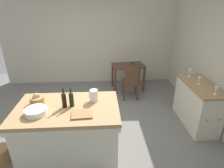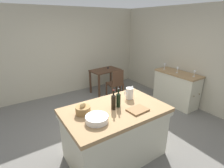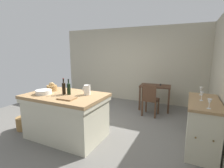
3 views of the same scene
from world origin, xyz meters
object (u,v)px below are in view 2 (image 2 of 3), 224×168
Objects in this scene: writing_desk at (105,73)px; wine_bottle_dark at (118,99)px; wash_bowl at (97,119)px; wine_bottle_amber at (113,101)px; side_cabinet at (176,88)px; wine_glass_left at (177,69)px; island_table at (115,131)px; wine_glass_middle at (165,65)px; pitcher at (129,93)px; wooden_chair at (116,83)px; bread_basket at (83,110)px; wine_glass_far_left at (195,72)px; cutting_board at (138,110)px.

writing_desk is 2.80m from wine_bottle_dark.
wash_bowl is 0.96× the size of wine_bottle_amber.
wine_glass_left is (-0.05, 0.00, 0.56)m from side_cabinet.
wine_bottle_amber is at bearing 172.90° from island_table.
wine_bottle_amber is 2.76m from wine_glass_middle.
wine_glass_left is (2.05, 0.54, 0.00)m from pitcher.
wash_bowl is 3.18m from wine_glass_middle.
wooden_chair is (1.32, 1.90, -0.01)m from island_table.
writing_desk is 3.00m from bread_basket.
wash_bowl reaches higher than island_table.
wine_glass_middle is (2.48, 1.14, 0.53)m from island_table.
wooden_chair is 2.10m from wine_glass_far_left.
wooden_chair is at bearing 127.39° from wine_glass_far_left.
wash_bowl reaches higher than side_cabinet.
bread_basket is (-1.81, -1.76, 0.50)m from wooden_chair.
cutting_board is at bearing -6.67° from wash_bowl.
bread_basket is 0.73× the size of cutting_board.
bread_basket is 0.83m from cutting_board.
wash_bowl is 1.00× the size of wine_bottle_dark.
bread_basket reaches higher than wine_glass_middle.
wine_bottle_dark reaches higher than wine_glass_left.
wine_bottle_dark is at bearing 11.81° from wine_bottle_amber.
wooden_chair is 5.86× the size of wine_glass_far_left.
side_cabinet reaches higher than writing_desk.
wine_glass_far_left is at bearing -61.02° from writing_desk.
bread_basket is at bearing -161.17° from wine_glass_middle.
island_table is at bearing 136.64° from cutting_board.
cutting_board is at bearing -26.92° from bread_basket.
pitcher is 0.73× the size of wine_bottle_amber.
pitcher is 2.14m from wine_glass_far_left.
pitcher reaches higher than wine_glass_left.
writing_desk is at bearing 68.54° from cutting_board.
wooden_chair is at bearing 135.51° from side_cabinet.
cutting_board is at bearing -156.73° from wine_glass_left.
wine_bottle_amber is at bearing -155.56° from wine_glass_middle.
cutting_board is (0.67, -0.08, -0.03)m from wash_bowl.
island_table is 2.63m from wine_glass_far_left.
pitcher is 0.79× the size of cutting_board.
wooden_chair is 5.66× the size of wine_glass_left.
wine_glass_middle is (-0.08, 0.86, 0.01)m from wine_glass_far_left.
wash_bowl is 2.07× the size of wine_glass_far_left.
side_cabinet is 2.15m from writing_desk.
cutting_board is at bearing -148.09° from wine_glass_middle.
wine_glass_left is at bearing 14.83° from pitcher.
wooden_chair is (-0.01, -0.60, -0.15)m from writing_desk.
cutting_board is at bearing -167.23° from wine_glass_far_left.
island_table is 2.83m from writing_desk.
wine_glass_middle is (0.01, 0.43, 0.00)m from wine_glass_left.
bread_basket is 0.57m from wine_bottle_dark.
island_table is 10.55× the size of wine_glass_far_left.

